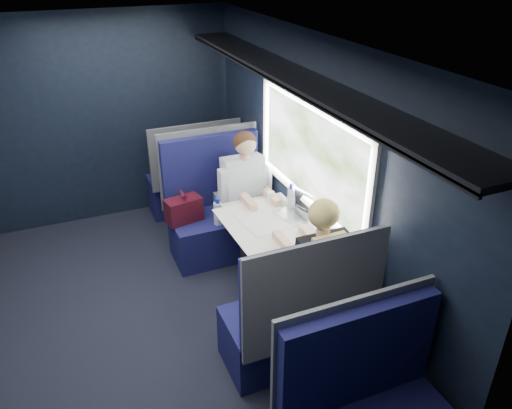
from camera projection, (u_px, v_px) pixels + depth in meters
name	position (u px, v px, depth m)	size (l,w,h in m)	color
ground	(160.00, 321.00, 4.29)	(2.80, 4.20, 0.01)	black
room_shell	(144.00, 162.00, 3.60)	(3.00, 4.40, 2.40)	black
table	(270.00, 231.00, 4.33)	(0.62, 1.00, 0.74)	#54565E
seat_bay_near	(217.00, 214.00, 5.09)	(1.08, 0.62, 1.26)	#0D0D3A
seat_bay_far	(296.00, 321.00, 3.67)	(1.04, 0.62, 1.26)	#0D0D3A
seat_row_front	(193.00, 180.00, 5.85)	(1.04, 0.51, 1.16)	#0D0D3A
man	(247.00, 191.00, 4.90)	(0.53, 0.56, 1.32)	black
woman	(317.00, 266.00, 3.75)	(0.53, 0.56, 1.32)	black
papers	(261.00, 225.00, 4.26)	(0.59, 0.86, 0.01)	white
laptop	(299.00, 209.00, 4.39)	(0.31, 0.36, 0.24)	silver
bottle_small	(291.00, 197.00, 4.49)	(0.07, 0.07, 0.24)	silver
cup	(271.00, 197.00, 4.63)	(0.07, 0.07, 0.10)	white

